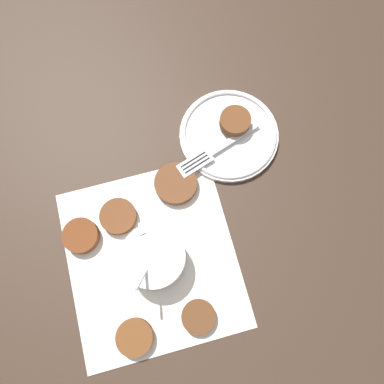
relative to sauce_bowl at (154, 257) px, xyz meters
name	(u,v)px	position (x,y,z in m)	size (l,w,h in m)	color
ground_plane	(160,269)	(-0.02, 0.00, -0.03)	(4.00, 4.00, 0.00)	#38281E
napkin	(152,259)	(0.00, 0.01, -0.03)	(0.38, 0.35, 0.00)	silver
sauce_bowl	(154,257)	(0.00, 0.00, 0.00)	(0.12, 0.11, 0.11)	silver
fritter_0	(118,216)	(0.10, 0.03, -0.02)	(0.07, 0.07, 0.02)	brown
fritter_1	(176,184)	(0.11, -0.09, -0.02)	(0.08, 0.08, 0.02)	brown
fritter_2	(135,337)	(-0.11, 0.08, -0.02)	(0.06, 0.06, 0.02)	brown
fritter_3	(81,236)	(0.09, 0.11, -0.02)	(0.07, 0.07, 0.02)	brown
fritter_4	(199,317)	(-0.12, -0.03, -0.02)	(0.06, 0.06, 0.02)	brown
serving_plate	(229,135)	(0.16, -0.23, -0.02)	(0.20, 0.20, 0.02)	silver
fritter_on_plate	(235,121)	(0.17, -0.25, 0.00)	(0.06, 0.06, 0.02)	brown
fork	(211,153)	(0.14, -0.18, -0.01)	(0.05, 0.18, 0.00)	silver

